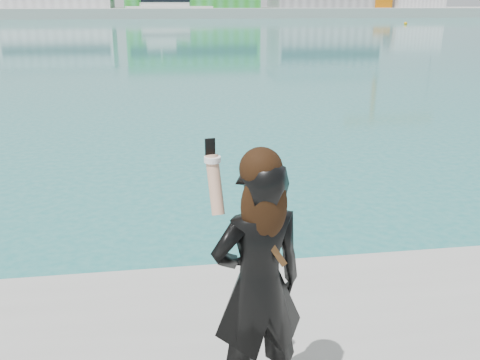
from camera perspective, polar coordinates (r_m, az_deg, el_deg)
name	(u,v)px	position (r m, az deg, el deg)	size (l,w,h in m)	color
far_quay	(157,12)	(133.49, -8.83, 17.27)	(320.00, 40.00, 2.00)	#9E9E99
motor_yacht	(167,6)	(121.18, -7.83, 17.88)	(18.67, 7.24, 8.49)	white
buoy_near	(406,25)	(87.20, 17.24, 15.56)	(0.50, 0.50, 0.50)	#ECA30C
woman	(258,279)	(3.11, 1.96, -10.48)	(0.62, 0.47, 1.62)	black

